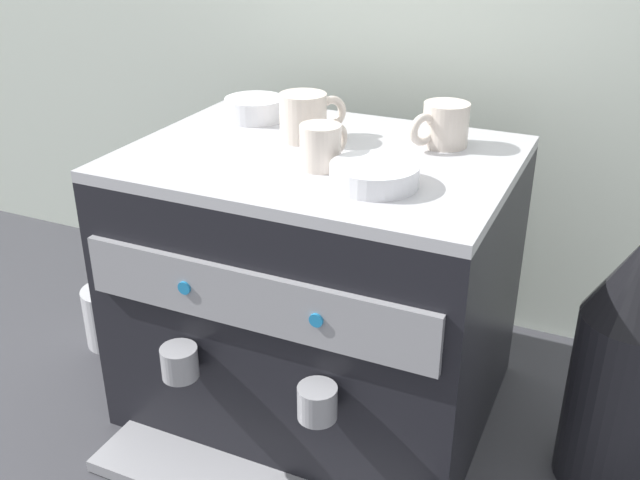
{
  "coord_description": "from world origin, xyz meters",
  "views": [
    {
      "loc": [
        0.45,
        -0.99,
        0.85
      ],
      "look_at": [
        0.0,
        0.0,
        0.31
      ],
      "focal_mm": 41.22,
      "sensor_mm": 36.0,
      "label": 1
    }
  ],
  "objects_px": {
    "espresso_machine": "(319,285)",
    "milk_pitcher": "(111,316)",
    "ceramic_cup_2": "(322,146)",
    "coffee_grinder": "(624,363)",
    "ceramic_bowl_0": "(255,109)",
    "ceramic_bowl_1": "(374,175)",
    "ceramic_cup_0": "(444,125)",
    "ceramic_cup_1": "(306,116)"
  },
  "relations": [
    {
      "from": "ceramic_cup_0",
      "to": "ceramic_cup_2",
      "type": "xyz_separation_m",
      "value": [
        -0.13,
        -0.17,
        -0.0
      ]
    },
    {
      "from": "espresso_machine",
      "to": "ceramic_bowl_0",
      "type": "height_order",
      "value": "ceramic_bowl_0"
    },
    {
      "from": "ceramic_cup_0",
      "to": "ceramic_cup_1",
      "type": "relative_size",
      "value": 0.98
    },
    {
      "from": "ceramic_cup_0",
      "to": "ceramic_cup_2",
      "type": "bearing_deg",
      "value": -128.2
    },
    {
      "from": "espresso_machine",
      "to": "ceramic_cup_0",
      "type": "distance_m",
      "value": 0.34
    },
    {
      "from": "ceramic_cup_1",
      "to": "ceramic_cup_2",
      "type": "xyz_separation_m",
      "value": [
        0.08,
        -0.11,
        -0.01
      ]
    },
    {
      "from": "espresso_machine",
      "to": "milk_pitcher",
      "type": "distance_m",
      "value": 0.49
    },
    {
      "from": "ceramic_cup_0",
      "to": "milk_pitcher",
      "type": "distance_m",
      "value": 0.77
    },
    {
      "from": "ceramic_cup_2",
      "to": "ceramic_cup_0",
      "type": "bearing_deg",
      "value": 51.8
    },
    {
      "from": "espresso_machine",
      "to": "ceramic_cup_0",
      "type": "height_order",
      "value": "ceramic_cup_0"
    },
    {
      "from": "espresso_machine",
      "to": "ceramic_cup_2",
      "type": "height_order",
      "value": "ceramic_cup_2"
    },
    {
      "from": "coffee_grinder",
      "to": "ceramic_cup_2",
      "type": "bearing_deg",
      "value": -172.75
    },
    {
      "from": "ceramic_cup_0",
      "to": "coffee_grinder",
      "type": "distance_m",
      "value": 0.45
    },
    {
      "from": "milk_pitcher",
      "to": "ceramic_bowl_0",
      "type": "bearing_deg",
      "value": 26.41
    },
    {
      "from": "ceramic_cup_0",
      "to": "coffee_grinder",
      "type": "height_order",
      "value": "ceramic_cup_0"
    },
    {
      "from": "espresso_machine",
      "to": "ceramic_cup_0",
      "type": "bearing_deg",
      "value": 35.16
    },
    {
      "from": "milk_pitcher",
      "to": "ceramic_cup_0",
      "type": "bearing_deg",
      "value": 11.84
    },
    {
      "from": "espresso_machine",
      "to": "ceramic_bowl_0",
      "type": "relative_size",
      "value": 5.59
    },
    {
      "from": "espresso_machine",
      "to": "ceramic_cup_2",
      "type": "distance_m",
      "value": 0.28
    },
    {
      "from": "milk_pitcher",
      "to": "ceramic_bowl_1",
      "type": "bearing_deg",
      "value": -7.39
    },
    {
      "from": "ceramic_bowl_1",
      "to": "milk_pitcher",
      "type": "xyz_separation_m",
      "value": [
        -0.58,
        0.08,
        -0.42
      ]
    },
    {
      "from": "ceramic_bowl_1",
      "to": "ceramic_cup_2",
      "type": "bearing_deg",
      "value": 159.97
    },
    {
      "from": "ceramic_cup_2",
      "to": "milk_pitcher",
      "type": "bearing_deg",
      "value": 175.23
    },
    {
      "from": "espresso_machine",
      "to": "ceramic_cup_2",
      "type": "xyz_separation_m",
      "value": [
        0.03,
        -0.05,
        0.27
      ]
    },
    {
      "from": "espresso_machine",
      "to": "milk_pitcher",
      "type": "xyz_separation_m",
      "value": [
        -0.46,
        -0.01,
        -0.17
      ]
    },
    {
      "from": "ceramic_cup_0",
      "to": "ceramic_cup_1",
      "type": "xyz_separation_m",
      "value": [
        -0.21,
        -0.06,
        0.0
      ]
    },
    {
      "from": "espresso_machine",
      "to": "ceramic_bowl_1",
      "type": "distance_m",
      "value": 0.29
    },
    {
      "from": "ceramic_cup_2",
      "to": "coffee_grinder",
      "type": "relative_size",
      "value": 0.22
    },
    {
      "from": "ceramic_cup_0",
      "to": "ceramic_bowl_1",
      "type": "relative_size",
      "value": 0.83
    },
    {
      "from": "espresso_machine",
      "to": "milk_pitcher",
      "type": "relative_size",
      "value": 4.92
    },
    {
      "from": "ceramic_cup_0",
      "to": "milk_pitcher",
      "type": "xyz_separation_m",
      "value": [
        -0.62,
        -0.13,
        -0.44
      ]
    },
    {
      "from": "ceramic_cup_2",
      "to": "ceramic_bowl_0",
      "type": "relative_size",
      "value": 0.9
    },
    {
      "from": "coffee_grinder",
      "to": "ceramic_bowl_1",
      "type": "bearing_deg",
      "value": -165.64
    },
    {
      "from": "ceramic_bowl_0",
      "to": "ceramic_cup_0",
      "type": "bearing_deg",
      "value": -1.05
    },
    {
      "from": "ceramic_cup_2",
      "to": "ceramic_bowl_1",
      "type": "distance_m",
      "value": 0.1
    },
    {
      "from": "ceramic_bowl_1",
      "to": "ceramic_bowl_0",
      "type": "bearing_deg",
      "value": 145.39
    },
    {
      "from": "ceramic_bowl_0",
      "to": "coffee_grinder",
      "type": "distance_m",
      "value": 0.74
    },
    {
      "from": "ceramic_bowl_0",
      "to": "milk_pitcher",
      "type": "relative_size",
      "value": 0.88
    },
    {
      "from": "espresso_machine",
      "to": "ceramic_cup_1",
      "type": "relative_size",
      "value": 5.62
    },
    {
      "from": "ceramic_bowl_1",
      "to": "coffee_grinder",
      "type": "height_order",
      "value": "ceramic_bowl_1"
    },
    {
      "from": "coffee_grinder",
      "to": "milk_pitcher",
      "type": "bearing_deg",
      "value": -178.91
    },
    {
      "from": "coffee_grinder",
      "to": "milk_pitcher",
      "type": "height_order",
      "value": "coffee_grinder"
    }
  ]
}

